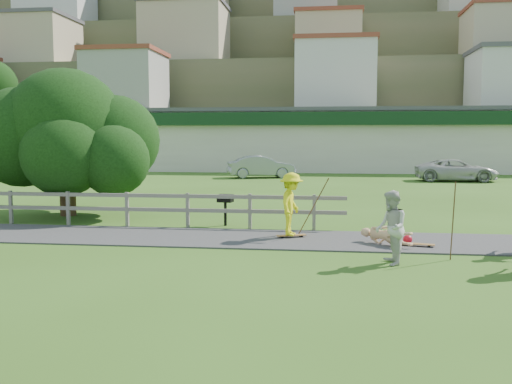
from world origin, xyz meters
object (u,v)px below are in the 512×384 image
at_px(skater_fallen, 386,236).
at_px(car_silver, 261,167).
at_px(tree, 67,162).
at_px(car_white, 456,170).
at_px(skater_rider, 291,208).
at_px(bbq, 225,210).
at_px(spectator_a, 391,228).

distance_m(skater_fallen, car_silver, 24.73).
bearing_deg(tree, car_white, 45.83).
height_order(car_silver, car_white, car_silver).
xyz_separation_m(skater_rider, car_white, (9.07, 21.66, -0.18)).
bearing_deg(skater_fallen, tree, 110.29).
height_order(skater_fallen, car_white, car_white).
height_order(skater_fallen, car_silver, car_silver).
xyz_separation_m(skater_fallen, bbq, (-4.84, 2.83, 0.23)).
bearing_deg(car_white, bbq, 150.95).
bearing_deg(car_white, car_silver, 84.29).
height_order(skater_rider, spectator_a, skater_rider).
bearing_deg(car_silver, skater_rider, 172.10).
distance_m(car_silver, car_white, 12.81).
bearing_deg(skater_fallen, spectator_a, -140.77).
height_order(skater_rider, car_silver, skater_rider).
bearing_deg(skater_rider, skater_fallen, -97.77).
relative_size(skater_fallen, bbq, 1.50).
bearing_deg(spectator_a, skater_rider, -145.94).
height_order(spectator_a, car_silver, spectator_a).
distance_m(skater_fallen, car_white, 23.36).
bearing_deg(skater_rider, car_silver, 17.94).
bearing_deg(car_silver, bbq, 166.88).
bearing_deg(car_silver, tree, 149.43).
height_order(car_silver, tree, tree).
relative_size(skater_rider, skater_fallen, 1.17).
relative_size(skater_rider, tree, 0.26).
distance_m(car_silver, bbq, 21.15).
distance_m(car_silver, tree, 20.11).
bearing_deg(car_silver, spectator_a, 176.28).
xyz_separation_m(car_white, tree, (-17.48, -18.00, 1.26)).
bearing_deg(skater_rider, bbq, 56.83).
bearing_deg(bbq, tree, 173.89).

